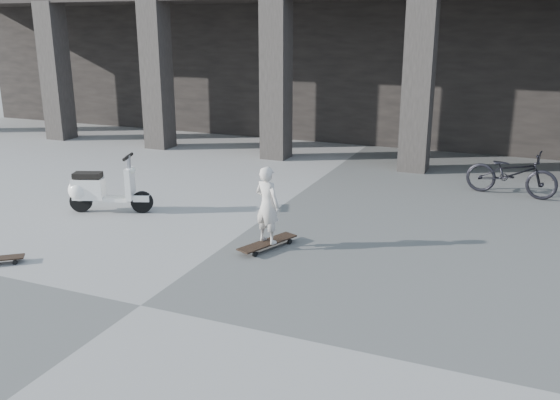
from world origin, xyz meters
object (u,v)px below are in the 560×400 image
at_px(scooter, 96,190).
at_px(bicycle, 511,173).
at_px(child, 267,205).
at_px(longboard, 268,243).

height_order(scooter, bicycle, scooter).
bearing_deg(bicycle, child, 152.52).
distance_m(child, bicycle, 5.73).
relative_size(child, bicycle, 0.68).
height_order(longboard, bicycle, bicycle).
distance_m(longboard, bicycle, 5.74).
bearing_deg(child, bicycle, -108.27).
relative_size(longboard, scooter, 0.74).
xyz_separation_m(child, scooter, (-3.68, 0.49, -0.28)).
xyz_separation_m(longboard, scooter, (-3.68, 0.49, 0.34)).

